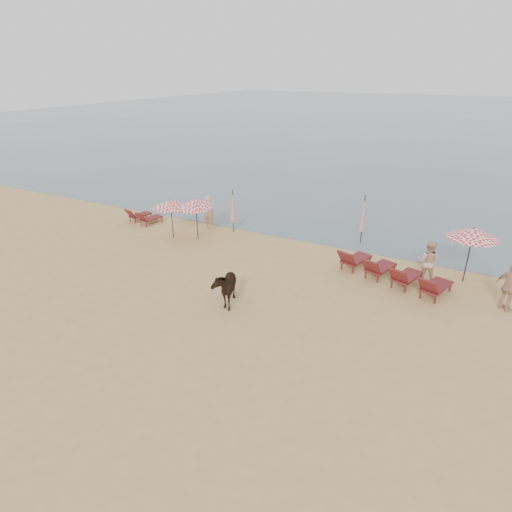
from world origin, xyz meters
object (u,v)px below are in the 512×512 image
(umbrella_open_left_b, at_px, (196,203))
(beachgoer_left, at_px, (209,212))
(lounger_cluster_right, at_px, (391,271))
(umbrella_open_left_a, at_px, (171,204))
(umbrella_open_right, at_px, (473,233))
(umbrella_closed_right, at_px, (363,214))
(umbrella_closed_left, at_px, (233,206))
(cow, at_px, (225,286))
(beachgoer_right_a, at_px, (428,262))
(lounger_cluster_left, at_px, (143,216))
(beachgoer_right_b, at_px, (510,287))

(umbrella_open_left_b, xyz_separation_m, beachgoer_left, (-0.38, 1.68, -1.02))
(lounger_cluster_right, height_order, beachgoer_left, beachgoer_left)
(beachgoer_left, bearing_deg, umbrella_open_left_a, 67.55)
(umbrella_open_left_a, bearing_deg, beachgoer_left, 74.55)
(umbrella_open_right, relative_size, umbrella_closed_right, 0.97)
(umbrella_closed_left, distance_m, cow, 7.78)
(umbrella_closed_left, xyz_separation_m, cow, (3.66, -6.83, -0.72))
(umbrella_open_left_b, height_order, umbrella_closed_left, umbrella_closed_left)
(lounger_cluster_right, xyz_separation_m, umbrella_closed_right, (-2.27, 3.81, 1.05))
(umbrella_open_right, relative_size, beachgoer_right_a, 1.33)
(umbrella_open_right, height_order, umbrella_closed_left, umbrella_open_right)
(umbrella_open_left_b, distance_m, umbrella_closed_right, 8.44)
(umbrella_closed_left, bearing_deg, umbrella_closed_right, 14.40)
(lounger_cluster_left, xyz_separation_m, beachgoer_right_a, (15.52, -0.24, 0.52))
(umbrella_open_left_a, relative_size, beachgoer_right_a, 1.14)
(umbrella_open_left_a, height_order, beachgoer_right_b, umbrella_open_left_a)
(beachgoer_left, bearing_deg, umbrella_open_right, 179.01)
(umbrella_open_left_a, xyz_separation_m, umbrella_closed_right, (8.94, 3.95, -0.33))
(umbrella_open_left_a, distance_m, umbrella_open_left_b, 1.36)
(beachgoer_left, bearing_deg, lounger_cluster_left, 15.19)
(lounger_cluster_left, height_order, beachgoer_left, beachgoer_left)
(lounger_cluster_right, distance_m, beachgoer_right_b, 4.29)
(umbrella_open_left_a, relative_size, cow, 1.20)
(beachgoer_right_a, xyz_separation_m, beachgoer_right_b, (2.96, -1.07, 0.04))
(umbrella_closed_right, bearing_deg, lounger_cluster_left, -166.61)
(beachgoer_left, distance_m, beachgoer_right_a, 11.65)
(umbrella_open_left_b, relative_size, umbrella_closed_left, 0.97)
(lounger_cluster_right, height_order, umbrella_closed_right, umbrella_closed_right)
(lounger_cluster_left, bearing_deg, cow, -21.54)
(umbrella_open_left_a, distance_m, cow, 7.63)
(lounger_cluster_left, distance_m, lounger_cluster_right, 14.26)
(umbrella_closed_left, xyz_separation_m, umbrella_closed_right, (6.59, 1.69, 0.09))
(lounger_cluster_left, xyz_separation_m, lounger_cluster_right, (14.23, -0.97, 0.09))
(beachgoer_right_a, bearing_deg, umbrella_open_right, -149.58)
(lounger_cluster_right, bearing_deg, umbrella_open_left_b, -164.26)
(lounger_cluster_right, height_order, beachgoer_right_b, beachgoer_right_b)
(cow, distance_m, beachgoer_right_a, 8.46)
(lounger_cluster_left, height_order, umbrella_closed_right, umbrella_closed_right)
(umbrella_open_left_b, bearing_deg, lounger_cluster_right, -16.14)
(lounger_cluster_left, distance_m, beachgoer_left, 4.09)
(umbrella_closed_right, bearing_deg, lounger_cluster_right, -59.27)
(umbrella_closed_right, relative_size, beachgoer_left, 1.32)
(umbrella_open_left_a, distance_m, beachgoer_right_a, 12.56)
(umbrella_open_right, bearing_deg, umbrella_open_left_b, -177.81)
(umbrella_open_left_a, relative_size, umbrella_open_right, 0.86)
(umbrella_closed_right, distance_m, beachgoer_left, 8.26)
(lounger_cluster_right, relative_size, beachgoer_right_b, 2.51)
(beachgoer_left, xyz_separation_m, beachgoer_right_b, (14.54, -2.30, -0.00))
(cow, bearing_deg, lounger_cluster_left, 124.02)
(beachgoer_left, distance_m, beachgoer_right_b, 14.72)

